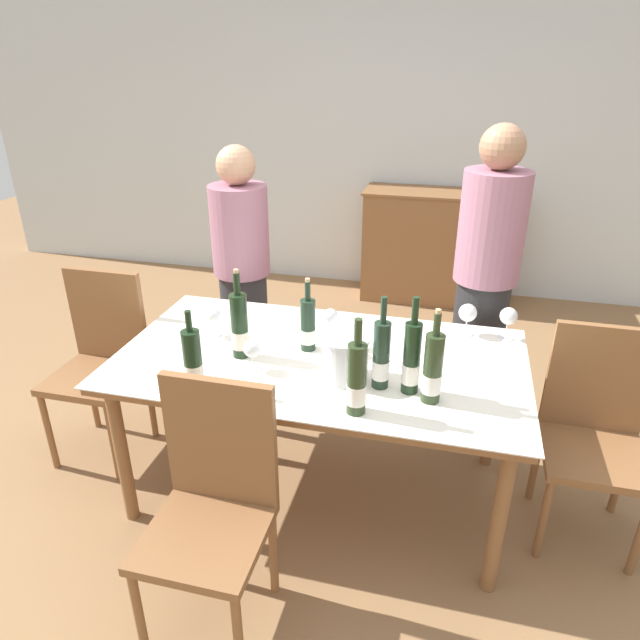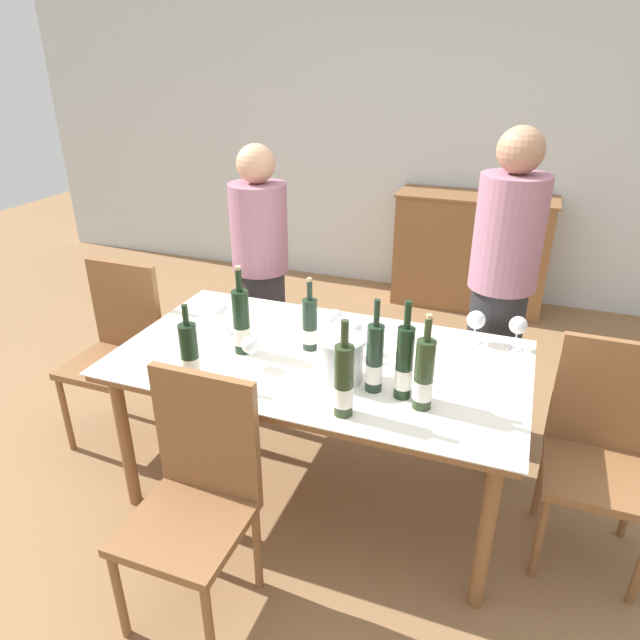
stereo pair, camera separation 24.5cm
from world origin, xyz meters
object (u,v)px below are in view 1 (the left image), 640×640
(wine_bottle_2, at_px, (381,357))
(wine_glass_1, at_px, (252,350))
(wine_glass_5, at_px, (212,317))
(person_host, at_px, (243,278))
(wine_bottle_5, at_px, (357,380))
(wine_glass_4, at_px, (468,314))
(wine_glass_0, at_px, (352,328))
(wine_bottle_6, at_px, (433,370))
(chair_right_end, at_px, (595,423))
(ice_bucket, at_px, (345,356))
(wine_bottle_3, at_px, (193,361))
(dining_table, at_px, (320,370))
(person_guest_left, at_px, (484,290))
(chair_near_front, at_px, (213,495))
(wine_bottle_0, at_px, (240,327))
(wine_glass_2, at_px, (508,317))
(wine_glass_3, at_px, (330,317))
(sideboard_cabinet, at_px, (436,247))
(wine_bottle_4, at_px, (411,360))
(wine_bottle_1, at_px, (308,326))
(chair_left_end, at_px, (102,353))

(wine_bottle_2, relative_size, wine_glass_1, 2.81)
(wine_glass_5, distance_m, person_host, 0.72)
(wine_bottle_5, relative_size, wine_glass_4, 2.47)
(wine_glass_0, relative_size, wine_glass_4, 0.91)
(wine_glass_4, bearing_deg, wine_glass_1, -146.93)
(wine_bottle_6, xyz_separation_m, chair_right_end, (0.69, 0.33, -0.35))
(ice_bucket, distance_m, wine_bottle_3, 0.61)
(person_host, bearing_deg, dining_table, -49.52)
(person_host, bearing_deg, wine_bottle_6, -41.05)
(ice_bucket, bearing_deg, person_host, 131.00)
(dining_table, distance_m, person_guest_left, 1.02)
(chair_right_end, bearing_deg, chair_near_front, -150.10)
(wine_bottle_0, relative_size, wine_glass_2, 2.58)
(wine_bottle_3, bearing_deg, dining_table, 40.59)
(wine_glass_1, bearing_deg, person_host, 113.53)
(wine_glass_0, xyz_separation_m, wine_glass_1, (-0.37, -0.30, -0.00))
(wine_bottle_3, xyz_separation_m, wine_glass_5, (-0.12, 0.45, -0.02))
(wine_bottle_2, relative_size, wine_glass_3, 2.68)
(wine_bottle_0, xyz_separation_m, wine_bottle_6, (0.84, -0.16, -0.01))
(sideboard_cabinet, bearing_deg, wine_bottle_2, -91.52)
(wine_bottle_2, height_order, wine_glass_4, wine_bottle_2)
(wine_bottle_4, relative_size, chair_right_end, 0.43)
(wine_glass_3, bearing_deg, wine_glass_4, 16.95)
(wine_glass_0, height_order, wine_glass_3, wine_glass_3)
(wine_bottle_1, bearing_deg, wine_glass_5, 177.11)
(ice_bucket, relative_size, wine_glass_1, 1.44)
(wine_bottle_2, xyz_separation_m, person_host, (-0.96, 0.96, -0.12))
(wine_glass_2, distance_m, wine_glass_5, 1.39)
(wine_glass_0, height_order, chair_left_end, chair_left_end)
(wine_glass_1, bearing_deg, dining_table, 36.15)
(chair_right_end, height_order, person_host, person_host)
(wine_bottle_2, bearing_deg, wine_bottle_6, -14.98)
(wine_bottle_1, xyz_separation_m, wine_bottle_5, (0.31, -0.44, 0.02))
(wine_bottle_0, xyz_separation_m, wine_glass_1, (0.09, -0.11, -0.04))
(wine_bottle_5, xyz_separation_m, person_guest_left, (0.46, 1.11, -0.04))
(ice_bucket, distance_m, chair_near_front, 0.74)
(wine_bottle_1, xyz_separation_m, wine_glass_5, (-0.47, 0.02, -0.02))
(dining_table, relative_size, wine_glass_1, 12.90)
(wine_bottle_3, distance_m, wine_glass_0, 0.73)
(wine_glass_3, height_order, person_host, person_host)
(wine_glass_4, xyz_separation_m, chair_right_end, (0.57, -0.29, -0.32))
(wine_glass_5, bearing_deg, wine_glass_4, 14.61)
(ice_bucket, bearing_deg, sideboard_cabinet, 85.31)
(chair_right_end, bearing_deg, sideboard_cabinet, 108.28)
(ice_bucket, bearing_deg, wine_bottle_2, -10.46)
(wine_bottle_6, distance_m, chair_left_end, 1.76)
(ice_bucket, relative_size, wine_glass_4, 1.28)
(wine_bottle_1, xyz_separation_m, person_guest_left, (0.77, 0.67, -0.02))
(wine_bottle_2, xyz_separation_m, wine_glass_0, (-0.17, 0.30, -0.04))
(chair_right_end, xyz_separation_m, chair_near_front, (-1.41, -0.81, 0.00))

